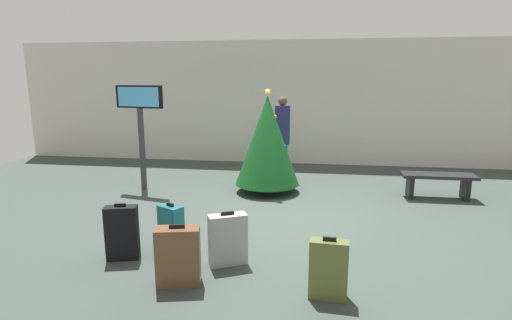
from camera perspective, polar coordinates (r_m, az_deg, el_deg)
name	(u,v)px	position (r m, az deg, el deg)	size (l,w,h in m)	color
ground_plane	(290,219)	(6.57, 5.02, -8.50)	(16.00, 16.00, 0.00)	#38423D
back_wall	(301,103)	(10.72, 6.61, 8.25)	(16.00, 0.20, 3.29)	beige
holiday_tree	(267,140)	(7.84, 1.67, 2.88)	(1.29, 1.29, 2.08)	#4C3319
flight_info_kiosk	(140,116)	(8.34, -16.52, 6.16)	(1.06, 0.30, 2.15)	#333338
waiting_bench	(438,180)	(8.32, 24.96, -2.71)	(1.36, 0.44, 0.48)	black
traveller_0	(282,136)	(8.99, 3.83, 3.54)	(0.48, 0.48, 1.88)	#19594C
suitcase_0	(328,269)	(4.29, 10.48, -15.39)	(0.41, 0.19, 0.68)	#59602D
suitcase_1	(122,233)	(5.33, -18.91, -9.99)	(0.43, 0.27, 0.74)	black
suitcase_2	(171,228)	(5.43, -12.24, -9.64)	(0.38, 0.33, 0.66)	#19606B
suitcase_3	(178,256)	(4.55, -11.26, -13.59)	(0.52, 0.33, 0.71)	brown
suitcase_4	(228,239)	(4.94, -4.13, -11.46)	(0.50, 0.37, 0.68)	#9EA0A5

